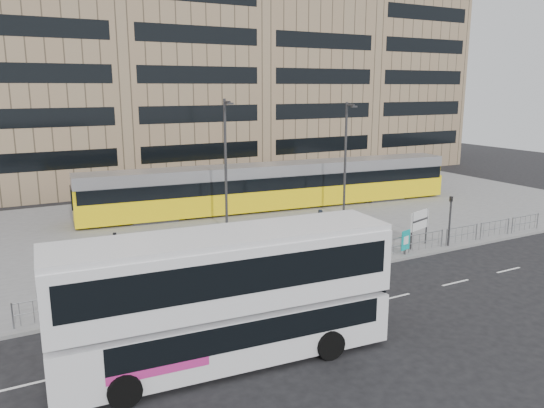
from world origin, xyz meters
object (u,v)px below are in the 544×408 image
double_decker_bus (226,294)px  tram (276,186)px  station_sign (420,222)px  lamp_post_east (346,156)px  traffic_light_west (116,256)px  pedestrian (321,223)px  lamp_post_west (226,160)px  ad_panel (406,241)px  traffic_light_east (450,214)px

double_decker_bus → tram: size_ratio=0.39×
station_sign → double_decker_bus: bearing=-173.0°
lamp_post_east → station_sign: bearing=-93.0°
traffic_light_west → lamp_post_east: lamp_post_east is taller
tram → lamp_post_east: size_ratio=3.62×
double_decker_bus → station_sign: 17.27m
double_decker_bus → tram: 24.27m
lamp_post_east → pedestrian: bearing=-141.5°
pedestrian → lamp_post_west: lamp_post_west is taller
station_sign → lamp_post_west: size_ratio=0.25×
pedestrian → traffic_light_west: bearing=122.6°
lamp_post_west → lamp_post_east: 9.22m
tram → ad_panel: tram is taller
tram → lamp_post_east: bearing=-53.6°
double_decker_bus → station_sign: size_ratio=5.41×
ad_panel → lamp_post_east: 10.15m
tram → traffic_light_west: 20.01m
double_decker_bus → lamp_post_west: 17.72m
double_decker_bus → station_sign: bearing=28.1°
pedestrian → lamp_post_east: 6.81m
ad_panel → lamp_post_east: lamp_post_east is taller
pedestrian → traffic_light_west: 14.59m
station_sign → pedestrian: station_sign is taller
double_decker_bus → lamp_post_east: lamp_post_east is taller
station_sign → traffic_light_east: bearing=-40.3°
station_sign → traffic_light_east: (1.73, -0.75, 0.42)m
traffic_light_east → lamp_post_west: lamp_post_west is taller
station_sign → traffic_light_west: traffic_light_west is taller
traffic_light_west → traffic_light_east: (19.69, -1.34, 0.00)m
ad_panel → traffic_light_west: traffic_light_west is taller
station_sign → tram: bearing=84.2°
traffic_light_east → lamp_post_west: (-10.47, 9.89, 2.81)m
tram → lamp_post_east: 6.57m
lamp_post_west → lamp_post_east: bearing=-5.3°
lamp_post_west → traffic_light_west: bearing=-137.2°
traffic_light_east → lamp_post_east: size_ratio=0.36×
traffic_light_west → double_decker_bus: bearing=-57.0°
tram → pedestrian: bearing=-93.6°
station_sign → ad_panel: size_ratio=1.54×
pedestrian → double_decker_bus: bearing=150.8°
station_sign → lamp_post_west: (-8.74, 9.13, 3.23)m
pedestrian → traffic_light_west: (-13.94, -4.15, 1.08)m
traffic_light_west → traffic_light_east: size_ratio=1.00×
double_decker_bus → tram: bearing=61.4°
ad_panel → traffic_light_east: bearing=-13.0°
pedestrian → lamp_post_east: size_ratio=0.21×
ad_panel → traffic_light_east: (3.56, 0.10, 1.13)m
double_decker_bus → traffic_light_west: (-2.18, 7.55, -0.46)m
tram → lamp_post_east: (3.03, -5.11, 2.81)m
traffic_light_east → lamp_post_east: 9.51m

